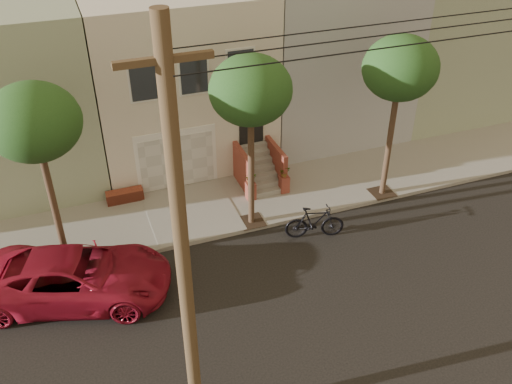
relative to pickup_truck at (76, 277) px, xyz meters
name	(u,v)px	position (x,y,z in m)	size (l,w,h in m)	color
ground	(264,303)	(5.28, -2.29, -0.80)	(90.00, 90.00, 0.00)	black
sidewalk	(214,207)	(5.28, 3.06, -0.72)	(40.00, 3.70, 0.15)	gray
house_row	(171,67)	(5.28, 8.90, 2.85)	(33.10, 11.70, 7.00)	beige
tree_left	(34,123)	(-0.22, 1.61, 4.46)	(2.70, 2.57, 6.30)	#2D2116
tree_mid	(251,91)	(6.28, 1.61, 4.46)	(2.70, 2.57, 6.30)	#2D2116
tree_right	(400,69)	(11.78, 1.61, 4.46)	(2.70, 2.57, 6.30)	#2D2116
pickup_truck	(76,277)	(0.00, 0.00, 0.00)	(2.65, 5.74, 1.60)	maroon
motorcycle	(315,222)	(8.13, 0.17, -0.17)	(0.59, 2.10, 1.26)	black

